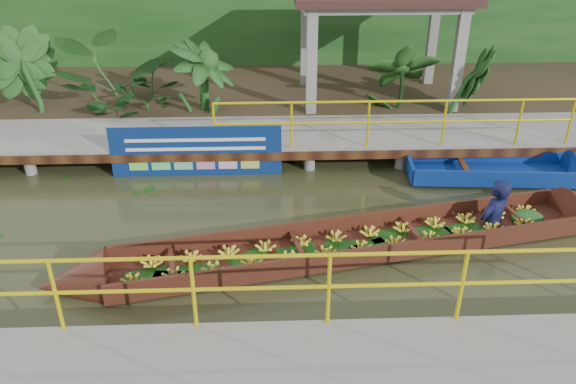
{
  "coord_description": "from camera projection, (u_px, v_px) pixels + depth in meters",
  "views": [
    {
      "loc": [
        0.11,
        -8.37,
        5.29
      ],
      "look_at": [
        0.45,
        0.5,
        0.6
      ],
      "focal_mm": 35.0,
      "sensor_mm": 36.0,
      "label": 1
    }
  ],
  "objects": [
    {
      "name": "ground",
      "position": [
        264.0,
        236.0,
        9.86
      ],
      "size": [
        80.0,
        80.0,
        0.0
      ],
      "primitive_type": "plane",
      "color": "#303319",
      "rests_on": "ground"
    },
    {
      "name": "vendor_boat",
      "position": [
        379.0,
        234.0,
        9.44
      ],
      "size": [
        10.06,
        3.05,
        2.25
      ],
      "rotation": [
        0.0,
        0.0,
        0.21
      ],
      "color": "#34180E",
      "rests_on": "ground"
    },
    {
      "name": "foliage_backdrop",
      "position": [
        263.0,
        14.0,
        17.77
      ],
      "size": [
        30.0,
        0.8,
        4.0
      ],
      "primitive_type": "cube",
      "color": "#133D15",
      "rests_on": "ground"
    },
    {
      "name": "moored_blue_boat",
      "position": [
        537.0,
        173.0,
        11.73
      ],
      "size": [
        4.07,
        1.34,
        0.95
      ],
      "rotation": [
        0.0,
        0.0,
        -0.08
      ],
      "color": "navy",
      "rests_on": "ground"
    },
    {
      "name": "far_dock",
      "position": [
        264.0,
        137.0,
        12.67
      ],
      "size": [
        16.0,
        2.06,
        1.66
      ],
      "color": "gray",
      "rests_on": "ground"
    },
    {
      "name": "blue_banner",
      "position": [
        196.0,
        151.0,
        11.75
      ],
      "size": [
        3.58,
        0.04,
        1.12
      ],
      "color": "navy",
      "rests_on": "ground"
    },
    {
      "name": "tropical_plants",
      "position": [
        192.0,
        75.0,
        13.84
      ],
      "size": [
        14.49,
        1.49,
        1.86
      ],
      "color": "#133D15",
      "rests_on": "ground"
    },
    {
      "name": "pavilion",
      "position": [
        380.0,
        6.0,
        14.22
      ],
      "size": [
        4.4,
        3.0,
        3.0
      ],
      "color": "gray",
      "rests_on": "ground"
    },
    {
      "name": "land_strip",
      "position": [
        264.0,
        92.0,
        16.39
      ],
      "size": [
        30.0,
        8.0,
        0.45
      ],
      "primitive_type": "cube",
      "color": "#352B1A",
      "rests_on": "ground"
    }
  ]
}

